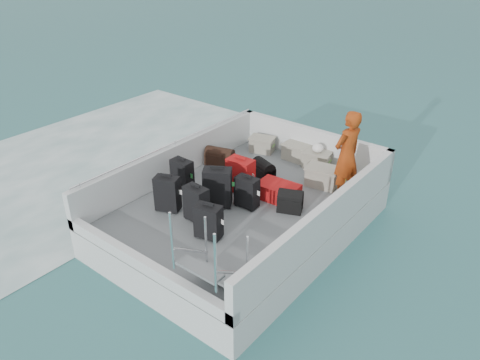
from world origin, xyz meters
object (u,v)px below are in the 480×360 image
Objects in this scene: suitcase_3 at (196,204)px; suitcase_7 at (247,193)px; suitcase_1 at (182,175)px; suitcase_6 at (208,222)px; crate_1 at (296,153)px; crate_2 at (317,160)px; suitcase_8 at (278,191)px; passenger at (347,155)px; suitcase_4 at (218,188)px; suitcase_5 at (240,176)px; suitcase_0 at (167,194)px; crate_0 at (262,145)px; crate_3 at (322,177)px.

suitcase_7 is at bearing 69.42° from suitcase_3.
suitcase_1 is 1.08× the size of suitcase_7.
suitcase_7 is (-0.10, 1.15, -0.00)m from suitcase_6.
crate_1 is 1.02× the size of crate_2.
suitcase_8 is at bearing 29.69° from suitcase_1.
suitcase_4 is at bearing -27.02° from passenger.
suitcase_5 is at bearing 104.25° from suitcase_8.
crate_2 is (1.52, 2.48, -0.16)m from suitcase_1.
suitcase_0 reaches higher than crate_2.
suitcase_5 reaches higher than suitcase_0.
suitcase_0 is 1.12× the size of suitcase_6.
suitcase_6 is at bearing -73.25° from suitcase_5.
crate_2 reaches higher than crate_0.
suitcase_6 reaches higher than crate_1.
crate_3 reaches higher than suitcase_8.
suitcase_1 is 2.91m from crate_2.
passenger is (2.52, 1.73, 0.53)m from suitcase_1.
suitcase_7 is 1.10× the size of crate_2.
suitcase_3 reaches higher than crate_1.
suitcase_1 is 3.10m from passenger.
crate_0 reaches higher than suitcase_8.
passenger is (0.90, 0.85, 0.70)m from suitcase_8.
suitcase_4 reaches higher than crate_2.
suitcase_7 is (1.35, 0.29, -0.02)m from suitcase_1.
suitcase_7 is 2.27m from crate_1.
suitcase_5 reaches higher than suitcase_1.
crate_1 is 0.32× the size of passenger.
suitcase_1 is at bearing 135.45° from suitcase_6.
crate_2 is (-0.10, 1.60, 0.01)m from suitcase_8.
crate_2 is at bearing -111.00° from passenger.
passenger reaches higher than suitcase_4.
suitcase_6 is 3.34m from crate_2.
suitcase_0 is at bearing 136.27° from suitcase_8.
crate_1 is at bearing 69.84° from suitcase_1.
suitcase_6 reaches higher than crate_3.
suitcase_1 is 1.17× the size of crate_1.
suitcase_4 reaches higher than suitcase_5.
suitcase_4 reaches higher than crate_0.
suitcase_7 is at bearing 21.43° from suitcase_0.
passenger is at bearing 31.13° from suitcase_5.
passenger is (1.07, 2.59, 0.55)m from suitcase_6.
suitcase_0 is 1.05× the size of suitcase_1.
crate_3 is (0.39, 0.96, 0.03)m from suitcase_8.
crate_2 is (0.58, 3.09, -0.16)m from suitcase_3.
suitcase_4 is 1.44× the size of crate_0.
crate_3 is at bearing 43.69° from suitcase_1.
crate_3 is (1.70, 2.53, -0.15)m from suitcase_0.
suitcase_0 is 2.05m from suitcase_8.
crate_3 reaches higher than crate_0.
crate_2 is at bearing -4.56° from crate_1.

